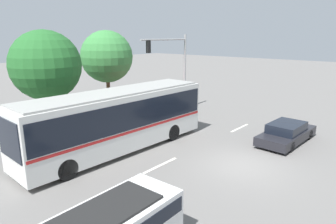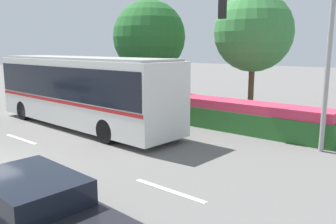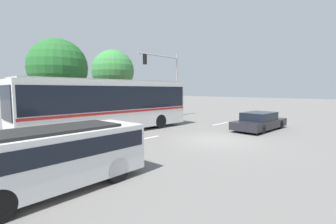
# 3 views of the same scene
# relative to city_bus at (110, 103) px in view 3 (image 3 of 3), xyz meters

# --- Properties ---
(ground_plane) EXTENTS (140.00, 140.00, 0.00)m
(ground_plane) POSITION_rel_city_bus_xyz_m (2.60, -6.26, -1.92)
(ground_plane) COLOR slate
(city_bus) EXTENTS (11.42, 2.99, 3.38)m
(city_bus) POSITION_rel_city_bus_xyz_m (0.00, 0.00, 0.00)
(city_bus) COLOR silver
(city_bus) RESTS_ON ground
(sedan_foreground) EXTENTS (4.87, 2.11, 1.22)m
(sedan_foreground) POSITION_rel_city_bus_xyz_m (7.46, -6.72, -1.34)
(sedan_foreground) COLOR black
(sedan_foreground) RESTS_ON ground
(suv_left_lane) EXTENTS (5.07, 2.00, 1.73)m
(suv_left_lane) POSITION_rel_city_bus_xyz_m (-6.11, -6.49, -0.91)
(suv_left_lane) COLOR silver
(suv_left_lane) RESTS_ON ground
(traffic_light_pole) EXTENTS (5.31, 0.24, 6.39)m
(traffic_light_pole) POSITION_rel_city_bus_xyz_m (8.87, 3.19, 2.29)
(traffic_light_pole) COLOR gray
(traffic_light_pole) RESTS_ON ground
(flowering_hedge) EXTENTS (8.62, 1.49, 1.38)m
(flowering_hedge) POSITION_rel_city_bus_xyz_m (6.28, 4.20, -1.24)
(flowering_hedge) COLOR #286028
(flowering_hedge) RESTS_ON ground
(street_tree_left) EXTENTS (4.42, 4.42, 6.67)m
(street_tree_left) POSITION_rel_city_bus_xyz_m (-0.87, 5.74, 2.53)
(street_tree_left) COLOR brown
(street_tree_left) RESTS_ON ground
(street_tree_centre) EXTENTS (4.20, 4.20, 6.73)m
(street_tree_centre) POSITION_rel_city_bus_xyz_m (5.21, 7.35, 2.69)
(street_tree_centre) COLOR brown
(street_tree_centre) RESTS_ON ground
(lane_stripe_near) EXTENTS (2.40, 0.16, 0.01)m
(lane_stripe_near) POSITION_rel_city_bus_xyz_m (-5.25, -3.29, -1.92)
(lane_stripe_near) COLOR silver
(lane_stripe_near) RESTS_ON ground
(lane_stripe_mid) EXTENTS (2.40, 0.16, 0.01)m
(lane_stripe_mid) POSITION_rel_city_bus_xyz_m (8.22, -3.25, -1.92)
(lane_stripe_mid) COLOR silver
(lane_stripe_mid) RESTS_ON ground
(lane_stripe_far) EXTENTS (2.40, 0.16, 0.01)m
(lane_stripe_far) POSITION_rel_city_bus_xyz_m (-0.02, -3.18, -1.92)
(lane_stripe_far) COLOR silver
(lane_stripe_far) RESTS_ON ground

